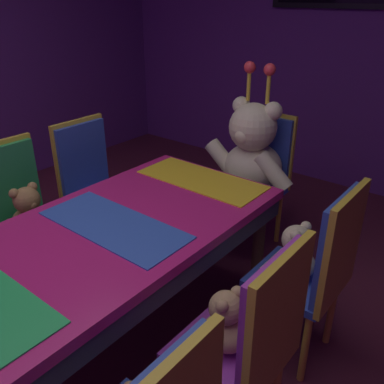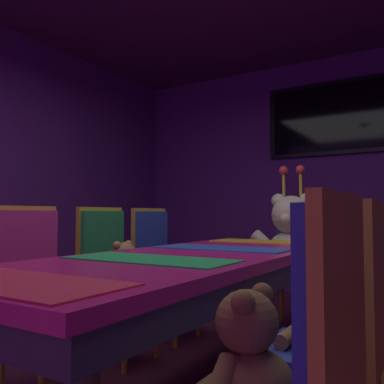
{
  "view_description": "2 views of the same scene",
  "coord_description": "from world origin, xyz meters",
  "px_view_note": "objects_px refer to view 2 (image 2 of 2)",
  "views": [
    {
      "loc": [
        1.37,
        -0.76,
        1.74
      ],
      "look_at": [
        0.11,
        0.8,
        0.78
      ],
      "focal_mm": 38.77,
      "sensor_mm": 36.0,
      "label": 1
    },
    {
      "loc": [
        1.11,
        -1.8,
        0.94
      ],
      "look_at": [
        -0.16,
        0.27,
        1.07
      ],
      "focal_mm": 39.01,
      "sensor_mm": 36.0,
      "label": 2
    }
  ],
  "objects_px": {
    "chair_left_2": "(108,266)",
    "chair_left_3": "(157,258)",
    "banquet_table": "(191,271)",
    "chair_left_1": "(33,276)",
    "teddy_right_1": "(313,316)",
    "teddy_right_3": "(367,274)",
    "throne_chair": "(297,254)",
    "wall_tv": "(331,118)",
    "teddy_right_0": "(245,360)",
    "king_teddy_bear": "(291,238)",
    "teddy_left_2": "(125,268)",
    "chair_right_0": "(306,369)",
    "teddy_right_2": "(347,291)",
    "chair_right_1": "(354,313)",
    "chair_right_2": "(379,289)"
  },
  "relations": [
    {
      "from": "chair_left_2",
      "to": "chair_left_3",
      "type": "bearing_deg",
      "value": 91.22
    },
    {
      "from": "banquet_table",
      "to": "chair_left_1",
      "type": "height_order",
      "value": "chair_left_1"
    },
    {
      "from": "teddy_right_1",
      "to": "chair_left_1",
      "type": "bearing_deg",
      "value": 0.62
    },
    {
      "from": "teddy_right_1",
      "to": "teddy_right_3",
      "type": "distance_m",
      "value": 1.15
    },
    {
      "from": "throne_chair",
      "to": "chair_left_1",
      "type": "bearing_deg",
      "value": -22.44
    },
    {
      "from": "chair_left_3",
      "to": "wall_tv",
      "type": "height_order",
      "value": "wall_tv"
    },
    {
      "from": "teddy_right_0",
      "to": "king_teddy_bear",
      "type": "relative_size",
      "value": 0.37
    },
    {
      "from": "teddy_left_2",
      "to": "chair_right_0",
      "type": "distance_m",
      "value": 1.91
    },
    {
      "from": "teddy_right_1",
      "to": "teddy_right_2",
      "type": "relative_size",
      "value": 0.97
    },
    {
      "from": "chair_left_1",
      "to": "throne_chair",
      "type": "relative_size",
      "value": 1.0
    },
    {
      "from": "teddy_left_2",
      "to": "chair_left_3",
      "type": "xyz_separation_m",
      "value": [
        -0.16,
        0.56,
        0.01
      ]
    },
    {
      "from": "chair_right_0",
      "to": "chair_left_3",
      "type": "bearing_deg",
      "value": -45.92
    },
    {
      "from": "chair_right_1",
      "to": "chair_left_1",
      "type": "bearing_deg",
      "value": 0.57
    },
    {
      "from": "chair_right_0",
      "to": "teddy_right_1",
      "type": "distance_m",
      "value": 0.62
    },
    {
      "from": "chair_left_3",
      "to": "chair_right_2",
      "type": "bearing_deg",
      "value": -18.73
    },
    {
      "from": "teddy_left_2",
      "to": "chair_right_2",
      "type": "relative_size",
      "value": 0.33
    },
    {
      "from": "teddy_right_2",
      "to": "king_teddy_bear",
      "type": "distance_m",
      "value": 1.48
    },
    {
      "from": "chair_right_2",
      "to": "teddy_right_3",
      "type": "distance_m",
      "value": 0.61
    },
    {
      "from": "chair_right_2",
      "to": "wall_tv",
      "type": "xyz_separation_m",
      "value": [
        -0.83,
        2.82,
        1.45
      ]
    },
    {
      "from": "teddy_left_2",
      "to": "chair_right_1",
      "type": "distance_m",
      "value": 1.61
    },
    {
      "from": "chair_left_2",
      "to": "wall_tv",
      "type": "distance_m",
      "value": 3.27
    },
    {
      "from": "chair_left_3",
      "to": "teddy_right_2",
      "type": "relative_size",
      "value": 3.44
    },
    {
      "from": "teddy_right_0",
      "to": "teddy_right_1",
      "type": "height_order",
      "value": "teddy_right_0"
    },
    {
      "from": "chair_left_2",
      "to": "teddy_right_0",
      "type": "xyz_separation_m",
      "value": [
        1.51,
        -1.16,
        -0.01
      ]
    },
    {
      "from": "chair_right_2",
      "to": "teddy_right_2",
      "type": "xyz_separation_m",
      "value": [
        -0.14,
        0.0,
        -0.02
      ]
    },
    {
      "from": "throne_chair",
      "to": "wall_tv",
      "type": "distance_m",
      "value": 1.98
    },
    {
      "from": "teddy_left_2",
      "to": "teddy_right_3",
      "type": "relative_size",
      "value": 1.05
    },
    {
      "from": "chair_left_1",
      "to": "chair_right_1",
      "type": "bearing_deg",
      "value": 0.57
    },
    {
      "from": "teddy_right_3",
      "to": "chair_right_0",
      "type": "bearing_deg",
      "value": 94.49
    },
    {
      "from": "chair_left_3",
      "to": "chair_right_1",
      "type": "distance_m",
      "value": 2.01
    },
    {
      "from": "chair_right_1",
      "to": "teddy_right_2",
      "type": "xyz_separation_m",
      "value": [
        -0.13,
        0.55,
        -0.02
      ]
    },
    {
      "from": "chair_left_3",
      "to": "chair_right_1",
      "type": "xyz_separation_m",
      "value": [
        1.66,
        -1.12,
        0.0
      ]
    },
    {
      "from": "chair_left_1",
      "to": "teddy_right_0",
      "type": "xyz_separation_m",
      "value": [
        1.53,
        -0.59,
        -0.01
      ]
    },
    {
      "from": "chair_right_2",
      "to": "king_teddy_bear",
      "type": "distance_m",
      "value": 1.55
    },
    {
      "from": "teddy_left_2",
      "to": "chair_right_2",
      "type": "height_order",
      "value": "chair_right_2"
    },
    {
      "from": "chair_right_0",
      "to": "teddy_right_0",
      "type": "bearing_deg",
      "value": 0.0
    },
    {
      "from": "chair_right_1",
      "to": "teddy_left_2",
      "type": "bearing_deg",
      "value": -20.4
    },
    {
      "from": "banquet_table",
      "to": "chair_right_2",
      "type": "distance_m",
      "value": 0.88
    },
    {
      "from": "teddy_left_2",
      "to": "teddy_right_3",
      "type": "xyz_separation_m",
      "value": [
        1.37,
        0.59,
        -0.01
      ]
    },
    {
      "from": "teddy_left_2",
      "to": "teddy_right_2",
      "type": "height_order",
      "value": "teddy_left_2"
    },
    {
      "from": "chair_right_2",
      "to": "king_teddy_bear",
      "type": "bearing_deg",
      "value": -57.37
    },
    {
      "from": "king_teddy_bear",
      "to": "chair_right_2",
      "type": "bearing_deg",
      "value": 32.63
    },
    {
      "from": "teddy_right_1",
      "to": "wall_tv",
      "type": "relative_size",
      "value": 0.19
    },
    {
      "from": "teddy_left_2",
      "to": "chair_left_3",
      "type": "relative_size",
      "value": 0.33
    },
    {
      "from": "chair_right_2",
      "to": "teddy_right_3",
      "type": "relative_size",
      "value": 3.2
    },
    {
      "from": "chair_left_2",
      "to": "chair_right_1",
      "type": "xyz_separation_m",
      "value": [
        1.65,
        -0.56,
        0.0
      ]
    },
    {
      "from": "chair_right_0",
      "to": "teddy_right_1",
      "type": "height_order",
      "value": "chair_right_0"
    },
    {
      "from": "chair_right_1",
      "to": "chair_right_2",
      "type": "height_order",
      "value": "same"
    },
    {
      "from": "teddy_right_0",
      "to": "chair_right_1",
      "type": "distance_m",
      "value": 0.62
    },
    {
      "from": "wall_tv",
      "to": "chair_left_1",
      "type": "bearing_deg",
      "value": -103.97
    }
  ]
}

